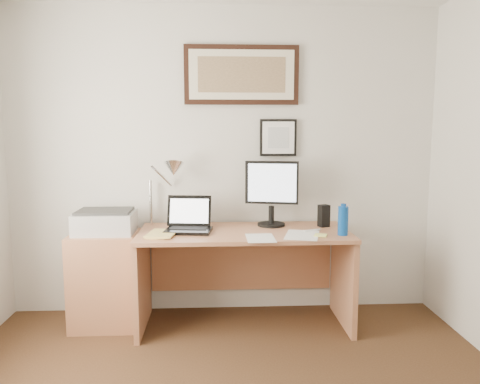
{
  "coord_description": "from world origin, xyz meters",
  "views": [
    {
      "loc": [
        -0.07,
        -1.85,
        1.52
      ],
      "look_at": [
        0.11,
        1.43,
        1.08
      ],
      "focal_mm": 35.0,
      "sensor_mm": 36.0,
      "label": 1
    }
  ],
  "objects": [
    {
      "name": "picture_small",
      "position": [
        0.45,
        1.97,
        1.45
      ],
      "size": [
        0.3,
        0.03,
        0.3
      ],
      "color": "black",
      "rests_on": "wall_back"
    },
    {
      "name": "water_bottle",
      "position": [
        0.86,
        1.45,
        0.86
      ],
      "size": [
        0.07,
        0.07,
        0.21
      ],
      "primitive_type": "cylinder",
      "color": "#0B4298",
      "rests_on": "desk"
    },
    {
      "name": "sticky_pad",
      "position": [
        0.69,
        1.42,
        0.76
      ],
      "size": [
        0.11,
        0.11,
        0.01
      ],
      "primitive_type": "cube",
      "rotation": [
        0.0,
        0.0,
        -0.35
      ],
      "color": "#F9FF78",
      "rests_on": "desk"
    },
    {
      "name": "bottle_cap",
      "position": [
        0.86,
        1.45,
        0.97
      ],
      "size": [
        0.04,
        0.04,
        0.02
      ],
      "primitive_type": "cylinder",
      "color": "#0B4298",
      "rests_on": "water_bottle"
    },
    {
      "name": "desk_lamp",
      "position": [
        -0.41,
        1.81,
        1.19
      ],
      "size": [
        0.29,
        0.27,
        0.53
      ],
      "color": "silver",
      "rests_on": "desk"
    },
    {
      "name": "lcd_monitor",
      "position": [
        0.38,
        1.8,
        1.04
      ],
      "size": [
        0.42,
        0.22,
        0.52
      ],
      "color": "black",
      "rests_on": "desk"
    },
    {
      "name": "marker_pen",
      "position": [
        0.67,
        1.59,
        0.76
      ],
      "size": [
        0.14,
        0.06,
        0.02
      ],
      "primitive_type": "cylinder",
      "rotation": [
        0.0,
        1.57,
        0.35
      ],
      "color": "white",
      "rests_on": "desk"
    },
    {
      "name": "side_cabinet",
      "position": [
        -0.92,
        1.68,
        0.36
      ],
      "size": [
        0.5,
        0.4,
        0.73
      ],
      "primitive_type": "cube",
      "color": "#A16443",
      "rests_on": "floor"
    },
    {
      "name": "speaker",
      "position": [
        0.79,
        1.75,
        0.84
      ],
      "size": [
        0.1,
        0.09,
        0.17
      ],
      "primitive_type": "cube",
      "rotation": [
        0.0,
        0.0,
        0.37
      ],
      "color": "black",
      "rests_on": "desk"
    },
    {
      "name": "laptop",
      "position": [
        -0.27,
        1.66,
        0.81
      ],
      "size": [
        0.37,
        0.34,
        0.26
      ],
      "color": "black",
      "rests_on": "desk"
    },
    {
      "name": "wall_back",
      "position": [
        0.0,
        2.0,
        1.25
      ],
      "size": [
        3.5,
        0.02,
        2.5
      ],
      "primitive_type": "cube",
      "color": "silver",
      "rests_on": "ground"
    },
    {
      "name": "paper_sheet_b",
      "position": [
        0.56,
        1.45,
        0.75
      ],
      "size": [
        0.31,
        0.38,
        0.0
      ],
      "primitive_type": "cube",
      "rotation": [
        0.0,
        0.0,
        -0.27
      ],
      "color": "white",
      "rests_on": "desk"
    },
    {
      "name": "desk",
      "position": [
        0.15,
        1.72,
        0.51
      ],
      "size": [
        1.6,
        0.7,
        0.75
      ],
      "color": "#A16443",
      "rests_on": "floor"
    },
    {
      "name": "book",
      "position": [
        -0.56,
        1.53,
        0.76
      ],
      "size": [
        0.24,
        0.3,
        0.02
      ],
      "primitive_type": "imported",
      "rotation": [
        0.0,
        0.0,
        -0.16
      ],
      "color": "#DABF66",
      "rests_on": "desk"
    },
    {
      "name": "paper_sheet_a",
      "position": [
        0.25,
        1.38,
        0.75
      ],
      "size": [
        0.2,
        0.29,
        0.0
      ],
      "primitive_type": "cube",
      "rotation": [
        0.0,
        0.0,
        0.01
      ],
      "color": "white",
      "rests_on": "desk"
    },
    {
      "name": "printer",
      "position": [
        -0.91,
        1.7,
        0.82
      ],
      "size": [
        0.44,
        0.34,
        0.18
      ],
      "color": "#ACACAE",
      "rests_on": "side_cabinet"
    },
    {
      "name": "picture_large",
      "position": [
        0.15,
        1.97,
        1.95
      ],
      "size": [
        0.92,
        0.04,
        0.47
      ],
      "color": "black",
      "rests_on": "wall_back"
    }
  ]
}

